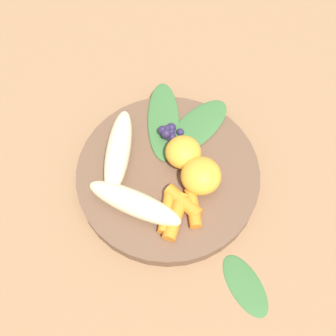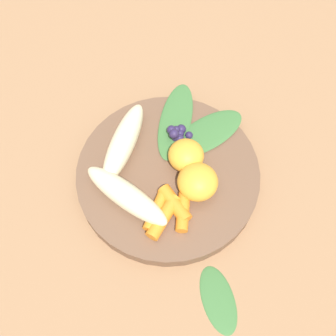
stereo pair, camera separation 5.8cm
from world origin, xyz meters
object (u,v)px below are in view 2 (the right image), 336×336
(bowl, at_px, (168,175))
(banana_peeled_right, at_px, (124,142))
(banana_peeled_left, at_px, (126,196))
(kale_leaf_stray, at_px, (218,299))
(orange_segment_near, at_px, (186,155))

(bowl, relative_size, banana_peeled_right, 1.94)
(banana_peeled_right, bearing_deg, banana_peeled_left, 23.61)
(banana_peeled_right, bearing_deg, kale_leaf_stray, 49.34)
(banana_peeled_right, distance_m, kale_leaf_stray, 0.25)
(banana_peeled_left, xyz_separation_m, orange_segment_near, (-0.09, -0.05, 0.00))
(banana_peeled_right, relative_size, kale_leaf_stray, 1.51)
(bowl, xyz_separation_m, orange_segment_near, (-0.03, -0.01, 0.03))
(orange_segment_near, xyz_separation_m, kale_leaf_stray, (-0.01, 0.19, -0.04))
(orange_segment_near, relative_size, kale_leaf_stray, 0.57)
(bowl, bearing_deg, banana_peeled_left, 29.57)
(bowl, height_order, kale_leaf_stray, bowl)
(banana_peeled_left, distance_m, kale_leaf_stray, 0.18)
(banana_peeled_left, height_order, kale_leaf_stray, banana_peeled_left)
(banana_peeled_right, height_order, kale_leaf_stray, banana_peeled_right)
(banana_peeled_right, relative_size, orange_segment_near, 2.67)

